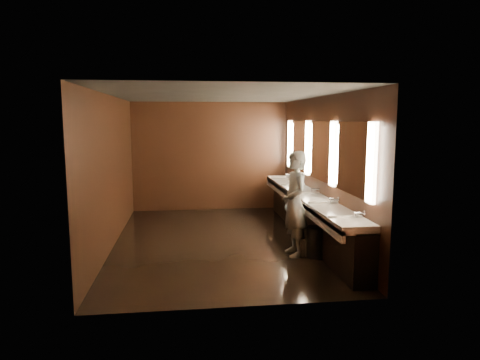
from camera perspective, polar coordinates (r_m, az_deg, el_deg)
The scene contains 10 objects.
floor at distance 8.46m, azimuth -2.74°, elevation -8.10°, with size 6.00×6.00×0.00m, color black.
ceiling at distance 8.14m, azimuth -2.88°, elevation 11.20°, with size 4.00×6.00×0.02m, color #2D2D2B.
wall_back at distance 11.16m, azimuth -4.00°, elevation 3.15°, with size 4.00×0.02×2.80m, color black.
wall_front at distance 5.23m, azimuth -0.27°, elevation -2.47°, with size 4.00×0.02×2.80m, color black.
wall_left at distance 8.27m, azimuth -16.76°, elevation 1.10°, with size 0.02×6.00×2.80m, color black.
wall_right at distance 8.57m, azimuth 10.65°, elevation 1.53°, with size 0.02×6.00×2.80m, color black.
sink_counter at distance 8.66m, azimuth 9.19°, elevation -4.44°, with size 0.55×5.40×1.01m.
mirror_band at distance 8.53m, azimuth 10.59°, elevation 3.87°, with size 0.06×5.03×1.15m.
person at distance 7.45m, azimuth 7.31°, elevation -3.17°, with size 0.67×0.44×1.82m, color #7F9FBD.
trash_bin at distance 7.56m, azimuth 10.07°, elevation -8.12°, with size 0.34×0.34×0.53m, color black.
Camera 1 is at (-0.62, -8.10, 2.36)m, focal length 32.00 mm.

